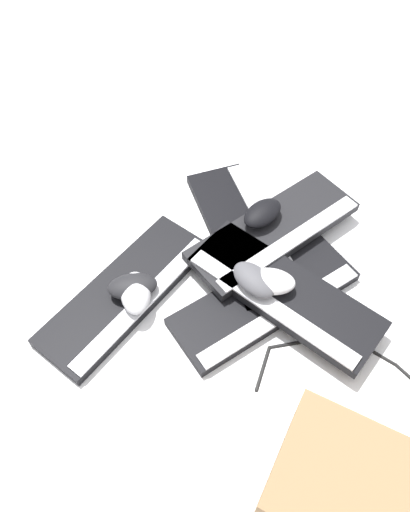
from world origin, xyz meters
TOP-DOWN VIEW (x-y plane):
  - ground_plane at (0.00, 0.00)m, footprint 3.20×3.20m
  - keyboard_0 at (0.20, 0.05)m, footprint 0.40×0.43m
  - keyboard_1 at (-0.12, 0.09)m, footprint 0.46×0.35m
  - keyboard_2 at (-0.09, -0.11)m, footprint 0.26×0.46m
  - keyboard_3 at (-0.16, 0.09)m, footprint 0.42×0.41m
  - keyboard_4 at (-0.16, -0.08)m, footprint 0.45×0.37m
  - mouse_0 at (-0.13, -0.11)m, footprint 0.13×0.12m
  - mouse_1 at (-0.12, 0.08)m, footprint 0.12×0.09m
  - mouse_2 at (-0.18, 0.41)m, footprint 0.13×0.12m
  - mouse_3 at (0.17, 0.07)m, footprint 0.07×0.11m
  - mouse_4 at (-0.09, 0.08)m, footprint 0.12×0.13m
  - mouse_5 at (0.18, 0.06)m, footprint 0.12×0.08m
  - cable_0 at (-0.32, 0.34)m, footprint 0.43×0.41m
  - cardboard_box at (-0.21, 0.53)m, footprint 0.37×0.33m

SIDE VIEW (x-z plane):
  - ground_plane at x=0.00m, z-range 0.00..0.00m
  - cable_0 at x=-0.32m, z-range 0.00..0.01m
  - keyboard_0 at x=0.20m, z-range 0.00..0.03m
  - keyboard_1 at x=-0.12m, z-range 0.00..0.03m
  - keyboard_2 at x=-0.09m, z-range 0.00..0.03m
  - mouse_2 at x=-0.18m, z-range 0.00..0.04m
  - keyboard_3 at x=-0.16m, z-range 0.03..0.06m
  - keyboard_4 at x=-0.16m, z-range 0.03..0.06m
  - mouse_3 at x=0.17m, z-range 0.03..0.07m
  - mouse_5 at x=0.18m, z-range 0.03..0.07m
  - mouse_0 at x=-0.13m, z-range 0.06..0.10m
  - mouse_1 at x=-0.12m, z-range 0.06..0.10m
  - mouse_4 at x=-0.09m, z-range 0.06..0.10m
  - cardboard_box at x=-0.21m, z-range 0.00..0.17m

